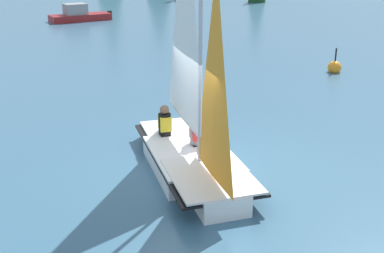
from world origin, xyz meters
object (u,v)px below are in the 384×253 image
sailor_helm (197,136)px  motorboat_distant (79,15)px  buoy_marker (334,67)px  sailboat_main (192,135)px  sailor_crew (165,127)px

sailor_helm → motorboat_distant: sailor_helm is taller
sailor_helm → buoy_marker: sailor_helm is taller
sailor_helm → motorboat_distant: (19.45, -13.59, -0.24)m
motorboat_distant → buoy_marker: motorboat_distant is taller
sailboat_main → buoy_marker: 10.51m
buoy_marker → sailor_crew: bearing=87.6°
sailboat_main → sailor_crew: (1.13, -0.45, -0.20)m
sailor_crew → motorboat_distant: sailor_crew is taller
sailor_crew → buoy_marker: sailor_crew is taller
motorboat_distant → sailboat_main: bearing=77.3°
sailor_crew → motorboat_distant: 22.93m
sailor_helm → motorboat_distant: size_ratio=0.28×
sailor_helm → buoy_marker: bearing=129.9°
sailboat_main → buoy_marker: (0.71, -10.47, -0.63)m
sailor_helm → motorboat_distant: bearing=-178.2°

